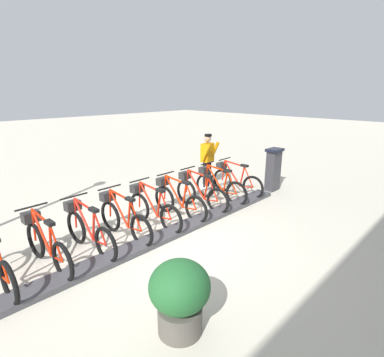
# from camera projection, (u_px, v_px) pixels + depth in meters

# --- Properties ---
(ground_plane) EXTENTS (60.00, 60.00, 0.00)m
(ground_plane) POSITION_uv_depth(u_px,v_px,m) (165.00, 238.00, 6.24)
(ground_plane) COLOR beige
(dock_rail_base) EXTENTS (0.44, 7.63, 0.10)m
(dock_rail_base) POSITION_uv_depth(u_px,v_px,m) (165.00, 235.00, 6.23)
(dock_rail_base) COLOR #47474C
(dock_rail_base) RESTS_ON ground
(payment_kiosk) EXTENTS (0.36, 0.52, 1.28)m
(payment_kiosk) POSITION_uv_depth(u_px,v_px,m) (273.00, 169.00, 9.05)
(payment_kiosk) COLOR #38383D
(payment_kiosk) RESTS_ON ground
(bike_docked_0) EXTENTS (1.72, 0.54, 1.02)m
(bike_docked_0) POSITION_uv_depth(u_px,v_px,m) (235.00, 180.00, 8.74)
(bike_docked_0) COLOR black
(bike_docked_0) RESTS_ON ground
(bike_docked_1) EXTENTS (1.72, 0.54, 1.02)m
(bike_docked_1) POSITION_uv_depth(u_px,v_px,m) (218.00, 186.00, 8.22)
(bike_docked_1) COLOR black
(bike_docked_1) RESTS_ON ground
(bike_docked_2) EXTENTS (1.72, 0.54, 1.02)m
(bike_docked_2) POSITION_uv_depth(u_px,v_px,m) (199.00, 192.00, 7.70)
(bike_docked_2) COLOR black
(bike_docked_2) RESTS_ON ground
(bike_docked_3) EXTENTS (1.72, 0.54, 1.02)m
(bike_docked_3) POSITION_uv_depth(u_px,v_px,m) (177.00, 200.00, 7.18)
(bike_docked_3) COLOR black
(bike_docked_3) RESTS_ON ground
(bike_docked_4) EXTENTS (1.72, 0.54, 1.02)m
(bike_docked_4) POSITION_uv_depth(u_px,v_px,m) (152.00, 208.00, 6.66)
(bike_docked_4) COLOR black
(bike_docked_4) RESTS_ON ground
(bike_docked_5) EXTENTS (1.72, 0.54, 1.02)m
(bike_docked_5) POSITION_uv_depth(u_px,v_px,m) (123.00, 218.00, 6.15)
(bike_docked_5) COLOR black
(bike_docked_5) RESTS_ON ground
(bike_docked_6) EXTENTS (1.72, 0.54, 1.02)m
(bike_docked_6) POSITION_uv_depth(u_px,v_px,m) (88.00, 230.00, 5.63)
(bike_docked_6) COLOR black
(bike_docked_6) RESTS_ON ground
(bike_docked_7) EXTENTS (1.72, 0.54, 1.02)m
(bike_docked_7) POSITION_uv_depth(u_px,v_px,m) (46.00, 244.00, 5.11)
(bike_docked_7) COLOR black
(bike_docked_7) RESTS_ON ground
(worker_near_rack) EXTENTS (0.50, 0.67, 1.66)m
(worker_near_rack) POSITION_uv_depth(u_px,v_px,m) (208.00, 159.00, 9.29)
(worker_near_rack) COLOR white
(worker_near_rack) RESTS_ON ground
(planter_bush) EXTENTS (0.76, 0.76, 0.97)m
(planter_bush) POSITION_uv_depth(u_px,v_px,m) (180.00, 294.00, 3.68)
(planter_bush) COLOR #59544C
(planter_bush) RESTS_ON ground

